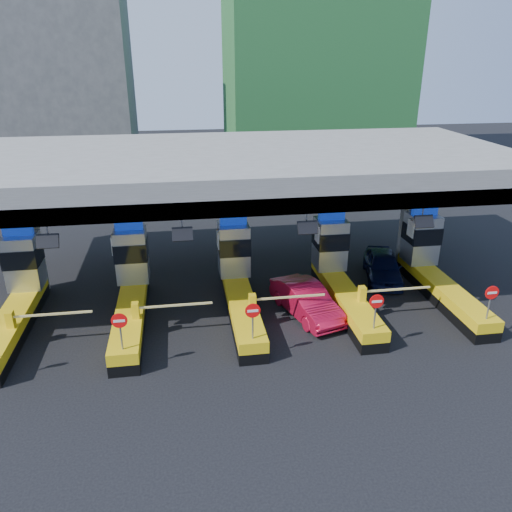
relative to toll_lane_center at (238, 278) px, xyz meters
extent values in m
plane|color=black|center=(0.00, -0.28, -1.40)|extent=(120.00, 120.00, 0.00)
cube|color=slate|center=(0.00, 2.72, 4.85)|extent=(28.00, 12.00, 1.50)
cube|color=#4C4C49|center=(0.00, -2.98, 4.45)|extent=(28.00, 0.60, 0.70)
cube|color=slate|center=(-10.00, 2.72, 1.35)|extent=(1.00, 1.00, 5.50)
cube|color=slate|center=(0.00, 2.72, 1.35)|extent=(1.00, 1.00, 5.50)
cube|color=slate|center=(10.00, 2.72, 1.35)|extent=(1.00, 1.00, 5.50)
cylinder|color=slate|center=(-7.50, -2.98, 3.85)|extent=(0.06, 0.06, 0.50)
cube|color=black|center=(-7.50, -3.18, 3.50)|extent=(0.80, 0.38, 0.54)
cylinder|color=slate|center=(-2.50, -2.98, 3.85)|extent=(0.06, 0.06, 0.50)
cube|color=black|center=(-2.50, -3.18, 3.50)|extent=(0.80, 0.38, 0.54)
cylinder|color=slate|center=(2.50, -2.98, 3.85)|extent=(0.06, 0.06, 0.50)
cube|color=black|center=(2.50, -3.18, 3.50)|extent=(0.80, 0.38, 0.54)
cylinder|color=slate|center=(7.50, -2.98, 3.85)|extent=(0.06, 0.06, 0.50)
cube|color=black|center=(7.50, -3.18, 3.50)|extent=(0.80, 0.38, 0.54)
cube|color=black|center=(-10.00, -1.28, -1.15)|extent=(1.20, 8.00, 0.50)
cube|color=#E5B70C|center=(-10.00, -1.28, -0.65)|extent=(1.20, 8.00, 0.50)
cube|color=#9EA3A8|center=(-10.00, 1.52, 0.90)|extent=(1.50, 1.50, 2.60)
cube|color=black|center=(-10.00, 1.50, 1.20)|extent=(1.56, 1.56, 0.90)
cube|color=#0C2DBF|center=(-10.00, 1.52, 2.48)|extent=(1.30, 0.35, 0.55)
cube|color=white|center=(-10.80, 1.22, 1.60)|extent=(0.06, 0.70, 0.90)
cube|color=#E5B70C|center=(-9.65, -2.48, -0.05)|extent=(0.30, 0.35, 0.70)
cube|color=white|center=(-8.00, -2.48, 0.05)|extent=(3.20, 0.08, 0.08)
cube|color=black|center=(-5.00, -1.28, -1.15)|extent=(1.20, 8.00, 0.50)
cube|color=#E5B70C|center=(-5.00, -1.28, -0.65)|extent=(1.20, 8.00, 0.50)
cube|color=#9EA3A8|center=(-5.00, 1.52, 0.90)|extent=(1.50, 1.50, 2.60)
cube|color=black|center=(-5.00, 1.50, 1.20)|extent=(1.56, 1.56, 0.90)
cube|color=#0C2DBF|center=(-5.00, 1.52, 2.48)|extent=(1.30, 0.35, 0.55)
cube|color=white|center=(-5.80, 1.22, 1.60)|extent=(0.06, 0.70, 0.90)
cylinder|color=slate|center=(-5.00, -4.88, 0.25)|extent=(0.07, 0.07, 1.30)
cylinder|color=red|center=(-5.00, -4.91, 0.85)|extent=(0.60, 0.04, 0.60)
cube|color=white|center=(-5.00, -4.93, 0.85)|extent=(0.42, 0.02, 0.10)
cube|color=#E5B70C|center=(-4.65, -2.48, -0.05)|extent=(0.30, 0.35, 0.70)
cube|color=white|center=(-3.00, -2.48, 0.05)|extent=(3.20, 0.08, 0.08)
cube|color=black|center=(0.00, -1.28, -1.15)|extent=(1.20, 8.00, 0.50)
cube|color=#E5B70C|center=(0.00, -1.28, -0.65)|extent=(1.20, 8.00, 0.50)
cube|color=#9EA3A8|center=(0.00, 1.52, 0.90)|extent=(1.50, 1.50, 2.60)
cube|color=black|center=(0.00, 1.50, 1.20)|extent=(1.56, 1.56, 0.90)
cube|color=#0C2DBF|center=(0.00, 1.52, 2.48)|extent=(1.30, 0.35, 0.55)
cube|color=white|center=(-0.80, 1.22, 1.60)|extent=(0.06, 0.70, 0.90)
cylinder|color=slate|center=(0.00, -4.88, 0.25)|extent=(0.07, 0.07, 1.30)
cylinder|color=red|center=(0.00, -4.91, 0.85)|extent=(0.60, 0.04, 0.60)
cube|color=white|center=(0.00, -4.93, 0.85)|extent=(0.42, 0.02, 0.10)
cube|color=#E5B70C|center=(0.35, -2.48, -0.05)|extent=(0.30, 0.35, 0.70)
cube|color=white|center=(2.00, -2.48, 0.05)|extent=(3.20, 0.08, 0.08)
cube|color=black|center=(5.00, -1.28, -1.15)|extent=(1.20, 8.00, 0.50)
cube|color=#E5B70C|center=(5.00, -1.28, -0.65)|extent=(1.20, 8.00, 0.50)
cube|color=#9EA3A8|center=(5.00, 1.52, 0.90)|extent=(1.50, 1.50, 2.60)
cube|color=black|center=(5.00, 1.50, 1.20)|extent=(1.56, 1.56, 0.90)
cube|color=#0C2DBF|center=(5.00, 1.52, 2.48)|extent=(1.30, 0.35, 0.55)
cube|color=white|center=(4.20, 1.22, 1.60)|extent=(0.06, 0.70, 0.90)
cylinder|color=slate|center=(5.00, -4.88, 0.25)|extent=(0.07, 0.07, 1.30)
cylinder|color=red|center=(5.00, -4.91, 0.85)|extent=(0.60, 0.04, 0.60)
cube|color=white|center=(5.00, -4.93, 0.85)|extent=(0.42, 0.02, 0.10)
cube|color=#E5B70C|center=(5.35, -2.48, -0.05)|extent=(0.30, 0.35, 0.70)
cube|color=white|center=(7.00, -2.48, 0.05)|extent=(3.20, 0.08, 0.08)
cube|color=black|center=(10.00, -1.28, -1.15)|extent=(1.20, 8.00, 0.50)
cube|color=#E5B70C|center=(10.00, -1.28, -0.65)|extent=(1.20, 8.00, 0.50)
cube|color=#9EA3A8|center=(10.00, 1.52, 0.90)|extent=(1.50, 1.50, 2.60)
cube|color=black|center=(10.00, 1.50, 1.20)|extent=(1.56, 1.56, 0.90)
cube|color=#0C2DBF|center=(10.00, 1.52, 2.48)|extent=(1.30, 0.35, 0.55)
cube|color=white|center=(9.20, 1.22, 1.60)|extent=(0.06, 0.70, 0.90)
cylinder|color=slate|center=(10.00, -4.88, 0.25)|extent=(0.07, 0.07, 1.30)
cylinder|color=red|center=(10.00, -4.91, 0.85)|extent=(0.60, 0.04, 0.60)
cube|color=white|center=(10.00, -4.93, 0.85)|extent=(0.42, 0.02, 0.10)
cube|color=#E5B70C|center=(10.35, -2.48, -0.05)|extent=(0.30, 0.35, 0.70)
cube|color=white|center=(12.00, -2.48, 0.05)|extent=(3.20, 0.08, 0.08)
cube|color=#1E5926|center=(12.00, 31.72, 12.60)|extent=(18.00, 12.00, 28.00)
cube|color=#4C4C49|center=(-14.00, 35.72, 7.60)|extent=(14.00, 10.00, 18.00)
imported|color=black|center=(8.09, 1.67, -0.63)|extent=(2.89, 4.80, 1.53)
imported|color=#B80E2D|center=(3.01, -1.60, -0.64)|extent=(2.80, 4.84, 1.51)
camera|label=1|loc=(-2.49, -21.63, 10.07)|focal=35.00mm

